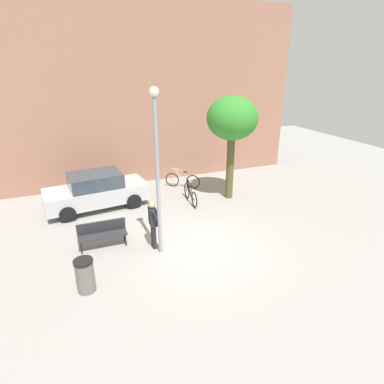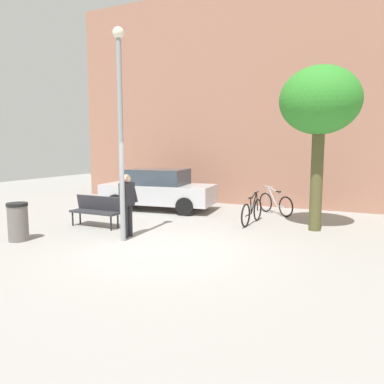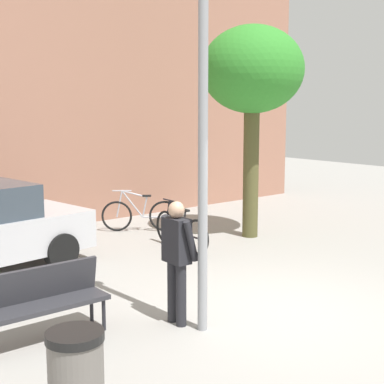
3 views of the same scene
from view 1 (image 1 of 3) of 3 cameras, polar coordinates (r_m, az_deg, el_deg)
name	(u,v)px [view 1 (image 1 of 3)]	position (r m, az deg, el deg)	size (l,w,h in m)	color
ground_plane	(200,246)	(10.93, 1.42, -9.81)	(36.00, 36.00, 0.00)	gray
building_facade	(139,94)	(17.10, -9.54, 17.04)	(16.45, 2.00, 8.74)	#9E6B56
lamppost	(157,163)	(9.42, -6.32, 5.15)	(0.28, 0.28, 5.22)	gray
person_by_lamppost	(153,221)	(10.52, -7.05, -5.31)	(0.30, 0.60, 1.67)	#232328
park_bench	(102,232)	(11.09, -15.92, -6.97)	(1.60, 0.49, 0.92)	#2D2D33
plaza_tree	(232,120)	(13.91, 7.28, 12.78)	(2.21, 2.21, 4.59)	#4E4B28
bicycle_black	(190,194)	(14.10, -0.30, -0.43)	(0.16, 1.81, 0.97)	black
bicycle_silver	(182,180)	(15.86, -1.76, 2.15)	(1.45, 1.16, 0.97)	black
parked_car_silver	(96,191)	(14.06, -16.87, 0.23)	(4.37, 2.20, 1.55)	#B7B7BC
trash_bin	(85,275)	(9.25, -18.75, -14.07)	(0.52, 0.52, 0.98)	#66605B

